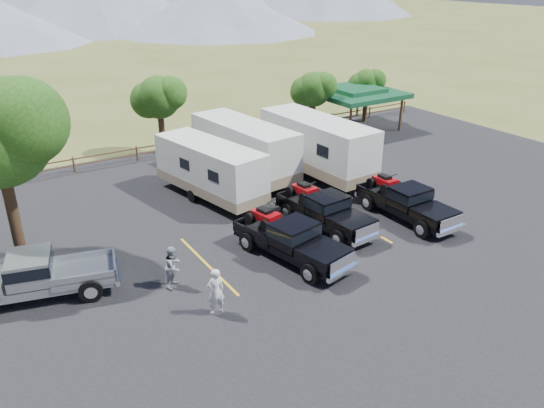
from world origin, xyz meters
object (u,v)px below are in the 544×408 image
person_b (174,267)px  pavilion (356,93)px  rig_left (290,238)px  trailer_center (244,149)px  person_a (216,291)px  trailer_right (317,146)px  trailer_left (210,170)px  pickup_silver (36,275)px  rig_center (324,209)px  rig_right (406,201)px

person_b → pavilion: bearing=-4.5°
rig_left → person_b: bearing=161.7°
trailer_center → person_b: trailer_center is taller
pavilion → person_b: pavilion is taller
rig_left → trailer_center: trailer_center is taller
pavilion → person_a: 26.01m
trailer_center → person_b: bearing=-139.0°
trailer_right → person_b: 13.84m
pavilion → person_a: pavilion is taller
trailer_left → pickup_silver: size_ratio=1.40×
rig_left → person_b: size_ratio=3.52×
trailer_center → pickup_silver: size_ratio=1.53×
pavilion → pickup_silver: pavilion is taller
pavilion → person_b: 24.99m
trailer_left → pavilion: bearing=11.8°
pavilion → pickup_silver: (-25.45, -11.73, -1.81)m
rig_center → trailer_center: size_ratio=0.60×
rig_center → person_a: bearing=-159.7°
rig_center → rig_right: bearing=-23.5°
rig_center → pickup_silver: bearing=170.8°
pickup_silver → person_a: (5.24, -4.54, -0.02)m
rig_right → pickup_silver: size_ratio=0.91×
trailer_center → person_a: bearing=-130.1°
pavilion → trailer_left: bearing=-157.1°
rig_right → trailer_left: (-7.05, 7.46, 0.68)m
rig_center → trailer_center: (0.05, 7.84, 0.83)m
pavilion → trailer_left: 17.04m
pavilion → rig_right: 16.60m
pavilion → trailer_right: trailer_right is taller
pavilion → person_b: bearing=-146.5°
pavilion → rig_center: pavilion is taller
pavilion → person_a: (-20.21, -16.27, -1.83)m
rig_right → trailer_center: (-3.97, 9.21, 0.82)m
rig_right → person_b: rig_right is taller
rig_center → pickup_silver: size_ratio=0.92×
pavilion → rig_left: pavilion is taller
rig_left → trailer_center: size_ratio=0.63×
trailer_left → trailer_right: size_ratio=0.88×
trailer_left → person_b: size_ratio=5.13×
rig_left → rig_center: bearing=16.0°
trailer_left → trailer_right: (6.87, -0.29, 0.23)m
trailer_right → person_a: trailer_right is taller
rig_left → trailer_center: 10.00m
rig_center → person_b: bearing=-177.5°
pavilion → rig_right: size_ratio=1.08×
rig_right → trailer_center: size_ratio=0.60×
person_b → rig_center: bearing=-30.7°
person_a → person_b: 2.57m
rig_left → person_b: (-5.08, 0.57, -0.07)m
rig_center → trailer_center: 7.89m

